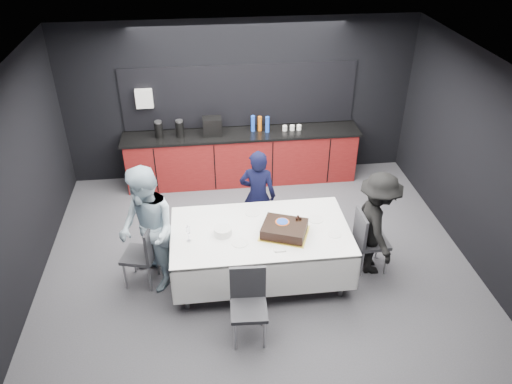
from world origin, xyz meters
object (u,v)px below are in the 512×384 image
Objects in this scene: cake_assembly at (284,229)px; person_center at (258,196)px; champagne_flute at (188,231)px; person_left at (147,230)px; chair_right at (367,237)px; party_table at (260,238)px; plate_stack at (223,231)px; person_right at (377,224)px; chair_left at (145,251)px; chair_near at (248,299)px.

cake_assembly is 1.03m from person_center.
champagne_flute is 0.55m from person_left.
chair_right is (1.16, 0.11, -0.32)m from cake_assembly.
person_center reaches higher than chair_right.
plate_stack reaches higher than party_table.
person_right reaches higher than cake_assembly.
champagne_flute reaches higher than plate_stack.
chair_right is 0.53× the size of person_left.
party_table is 2.51× the size of chair_left.
chair_right is 1.66m from person_center.
chair_near is at bearing -122.64° from cake_assembly.
chair_right is at bearing 63.56° from person_left.
plate_stack is 0.25× the size of chair_left.
champagne_flute reaches higher than chair_right.
chair_left is at bearing 41.69° from person_center.
cake_assembly is 0.49× the size of person_center.
plate_stack is 0.25× the size of chair_near.
champagne_flute is 1.43m from person_center.
party_table is 3.20× the size of cake_assembly.
chair_near is at bearing 93.86° from person_center.
chair_left is (-0.59, 0.17, -0.40)m from champagne_flute.
cake_assembly is 3.15× the size of plate_stack.
champagne_flute is 0.15× the size of person_right.
chair_left reaches higher than party_table.
person_left is at bearing 174.92° from cake_assembly.
chair_near is (-0.26, -0.99, -0.11)m from party_table.
chair_left is 0.63× the size of person_center.
chair_near is (-0.56, -0.87, -0.32)m from cake_assembly.
chair_left is 0.61× the size of person_right.
chair_left is at bearing 163.67° from champagne_flute.
person_left reaches higher than chair_right.
person_right is at bearing 27.97° from chair_near.
chair_left is 1.00× the size of chair_right.
cake_assembly is at bearing -5.79° from plate_stack.
cake_assembly reaches higher than plate_stack.
chair_right reaches higher than party_table.
champagne_flute is at bearing -177.11° from chair_right.
party_table is 0.98m from champagne_flute.
party_table is 1.33× the size of person_left.
cake_assembly is 1.75m from person_left.
cake_assembly is at bearing -5.24° from chair_left.
cake_assembly is 0.78× the size of chair_right.
person_center is at bearing 45.26° from champagne_flute.
chair_right is 1.00× the size of chair_near.
cake_assembly is at bearing -21.57° from party_table.
party_table is 2.51× the size of chair_right.
party_table is at bearing 62.85° from person_left.
chair_near is 2.07m from person_right.
champagne_flute is 0.15× the size of person_center.
plate_stack is 0.25× the size of chair_right.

